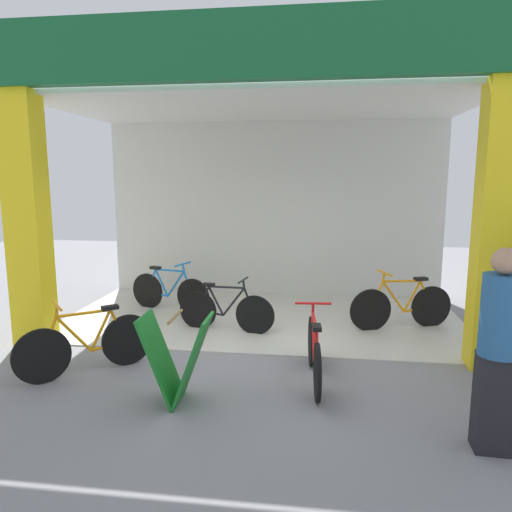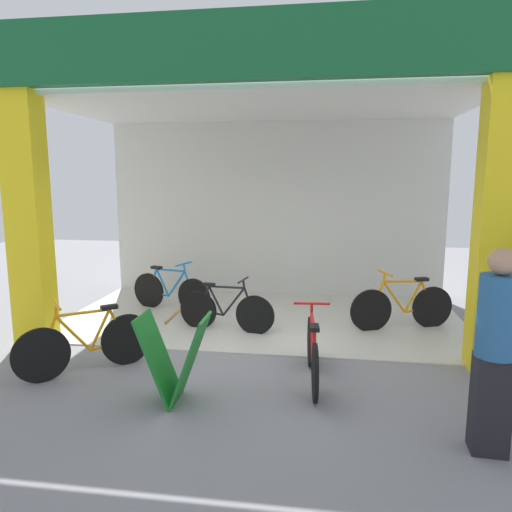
# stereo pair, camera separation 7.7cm
# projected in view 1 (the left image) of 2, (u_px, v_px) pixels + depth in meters

# --- Properties ---
(ground_plane) EXTENTS (20.53, 20.53, 0.00)m
(ground_plane) POSITION_uv_depth(u_px,v_px,m) (248.00, 355.00, 6.05)
(ground_plane) COLOR gray
(ground_plane) RESTS_ON ground
(shop_facade) EXTENTS (6.46, 3.58, 4.08)m
(shop_facade) POSITION_uv_depth(u_px,v_px,m) (264.00, 181.00, 7.37)
(shop_facade) COLOR beige
(shop_facade) RESTS_ON ground
(bicycle_inside_0) EXTENTS (1.49, 0.57, 0.86)m
(bicycle_inside_0) POSITION_uv_depth(u_px,v_px,m) (169.00, 292.00, 7.96)
(bicycle_inside_0) COLOR black
(bicycle_inside_0) RESTS_ON ground
(bicycle_inside_1) EXTENTS (1.54, 0.59, 0.89)m
(bicycle_inside_1) POSITION_uv_depth(u_px,v_px,m) (402.00, 306.00, 7.02)
(bicycle_inside_1) COLOR black
(bicycle_inside_1) RESTS_ON ground
(bicycle_inside_2) EXTENTS (1.46, 0.40, 0.81)m
(bicycle_inside_2) POSITION_uv_depth(u_px,v_px,m) (226.00, 310.00, 6.91)
(bicycle_inside_2) COLOR black
(bicycle_inside_2) RESTS_ON ground
(bicycle_parked_0) EXTENTS (0.42, 1.51, 0.83)m
(bicycle_parked_0) POSITION_uv_depth(u_px,v_px,m) (314.00, 353.00, 5.21)
(bicycle_parked_0) COLOR black
(bicycle_parked_0) RESTS_ON ground
(bicycle_parked_1) EXTENTS (1.22, 1.07, 0.87)m
(bicycle_parked_1) POSITION_uv_depth(u_px,v_px,m) (87.00, 345.00, 5.42)
(bicycle_parked_1) COLOR black
(bicycle_parked_1) RESTS_ON ground
(sandwich_board_sign) EXTENTS (0.69, 0.46, 0.92)m
(sandwich_board_sign) POSITION_uv_depth(u_px,v_px,m) (177.00, 359.00, 4.70)
(sandwich_board_sign) COLOR #197226
(sandwich_board_sign) RESTS_ON ground
(pedestrian_1) EXTENTS (0.53, 0.33, 1.70)m
(pedestrian_1) POSITION_uv_depth(u_px,v_px,m) (499.00, 350.00, 3.80)
(pedestrian_1) COLOR black
(pedestrian_1) RESTS_ON ground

